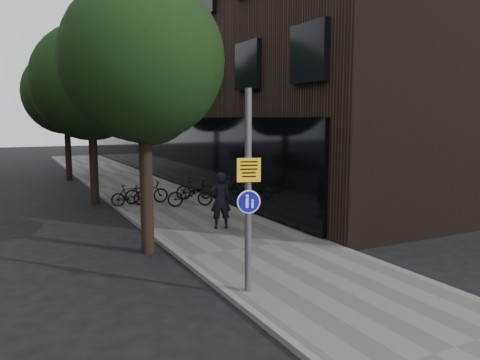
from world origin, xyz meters
TOP-DOWN VIEW (x-y plane):
  - ground at (0.00, 0.00)m, footprint 120.00×120.00m
  - sidewalk at (0.25, 10.00)m, footprint 4.50×60.00m
  - curb_edge at (-2.00, 10.00)m, footprint 0.15×60.00m
  - building_right_dark_brick at (8.50, 22.00)m, footprint 12.00×40.00m
  - street_tree_near at (-2.53, 4.64)m, footprint 4.40×4.40m
  - street_tree_mid at (-2.53, 13.14)m, footprint 5.00×5.00m
  - street_tree_far at (-2.53, 22.14)m, footprint 5.00×5.00m
  - signpost at (-1.59, 0.36)m, footprint 0.48×0.18m
  - pedestrian at (0.24, 5.81)m, footprint 0.78×0.60m
  - parked_bike_facade_near at (0.74, 9.98)m, footprint 1.99×1.03m
  - parked_bike_facade_far at (1.52, 11.45)m, footprint 1.76×0.80m
  - parked_bike_curb_near at (-0.70, 11.47)m, footprint 1.91×0.84m
  - parked_bike_curb_far at (-1.51, 11.19)m, footprint 1.52×0.61m

SIDE VIEW (x-z plane):
  - ground at x=0.00m, z-range 0.00..0.00m
  - sidewalk at x=0.25m, z-range 0.00..0.12m
  - curb_edge at x=-2.00m, z-range 0.00..0.13m
  - parked_bike_curb_far at x=-1.51m, z-range 0.12..1.01m
  - parked_bike_curb_near at x=-0.70m, z-range 0.12..1.09m
  - parked_bike_facade_near at x=0.74m, z-range 0.12..1.11m
  - parked_bike_facade_far at x=1.52m, z-range 0.12..1.14m
  - pedestrian at x=0.24m, z-range 0.12..2.01m
  - signpost at x=-1.59m, z-range 0.14..4.39m
  - street_tree_near at x=-2.53m, z-range 1.36..8.86m
  - street_tree_mid at x=-2.53m, z-range 1.21..9.01m
  - street_tree_far at x=-2.53m, z-range 1.21..9.01m
  - building_right_dark_brick at x=8.50m, z-range 0.00..18.00m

